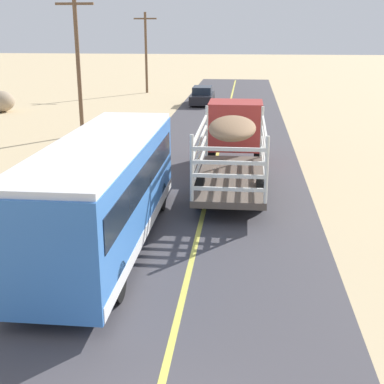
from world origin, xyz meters
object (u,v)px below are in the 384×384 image
Objects in this scene: bus at (104,190)px; power_pole_mid at (78,61)px; boulder_near_shoulder at (0,101)px; power_pole_far at (146,50)px; livestock_truck at (234,135)px; car_far at (202,96)px.

bus is 1.24× the size of power_pole_mid.
power_pole_mid is (-5.75, 16.23, 2.59)m from bus.
bus is at bearing -58.92° from boulder_near_shoulder.
power_pole_far is at bearing 56.00° from boulder_near_shoulder.
power_pole_mid reaches higher than livestock_truck.
power_pole_far is at bearing 107.76° from livestock_truck.
bus reaches higher than livestock_truck.
power_pole_mid is at bearing -42.14° from boulder_near_shoulder.
bus is 37.92m from power_pole_far.
livestock_truck is 0.97× the size of bus.
livestock_truck is 1.28× the size of power_pole_far.
livestock_truck is 24.18m from boulder_near_shoulder.
bus is 29.86m from car_far.
livestock_truck is 9.07m from bus.
bus is 4.68× the size of boulder_near_shoulder.
boulder_near_shoulder is at bearing 137.86° from power_pole_mid.
power_pole_mid is (-6.12, -13.61, 3.64)m from car_far.
bus is 2.27× the size of car_far.
boulder_near_shoulder is (-8.87, 8.03, -3.53)m from power_pole_mid.
car_far is 15.36m from power_pole_mid.
boulder_near_shoulder reaches higher than car_far.
power_pole_far is (-5.75, 37.41, 2.32)m from bus.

